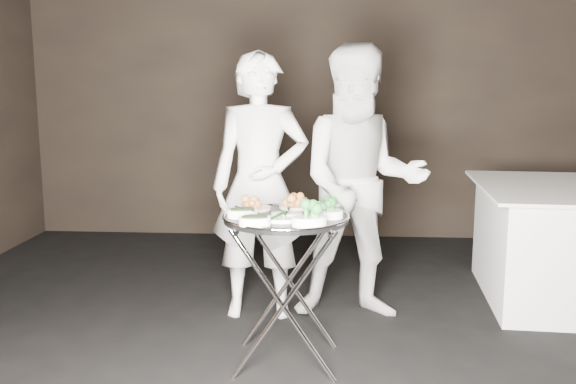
# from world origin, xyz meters

# --- Properties ---
(wall_back) EXTENTS (6.00, 0.05, 3.00)m
(wall_back) POSITION_xyz_m (0.00, 3.52, 1.50)
(wall_back) COLOR black
(wall_back) RESTS_ON floor
(tray_stand) EXTENTS (0.57, 0.48, 0.83)m
(tray_stand) POSITION_xyz_m (-0.22, 0.48, 0.47)
(tray_stand) COLOR silver
(tray_stand) RESTS_ON floor
(serving_tray) EXTENTS (0.69, 0.69, 0.04)m
(serving_tray) POSITION_xyz_m (-0.22, 0.48, 0.84)
(serving_tray) COLOR black
(serving_tray) RESTS_ON tray_stand
(potato_plate_a) EXTENTS (0.20, 0.20, 0.07)m
(potato_plate_a) POSITION_xyz_m (-0.41, 0.63, 0.87)
(potato_plate_a) COLOR beige
(potato_plate_a) RESTS_ON serving_tray
(potato_plate_b) EXTENTS (0.20, 0.20, 0.07)m
(potato_plate_b) POSITION_xyz_m (-0.18, 0.70, 0.88)
(potato_plate_b) COLOR beige
(potato_plate_b) RESTS_ON serving_tray
(greens_bowl) EXTENTS (0.14, 0.14, 0.08)m
(greens_bowl) POSITION_xyz_m (0.01, 0.62, 0.88)
(greens_bowl) COLOR white
(greens_bowl) RESTS_ON serving_tray
(asparagus_plate_a) EXTENTS (0.18, 0.10, 0.03)m
(asparagus_plate_a) POSITION_xyz_m (-0.22, 0.48, 0.86)
(asparagus_plate_a) COLOR white
(asparagus_plate_a) RESTS_ON serving_tray
(asparagus_plate_b) EXTENTS (0.22, 0.16, 0.04)m
(asparagus_plate_b) POSITION_xyz_m (-0.26, 0.33, 0.86)
(asparagus_plate_b) COLOR white
(asparagus_plate_b) RESTS_ON serving_tray
(spinach_bowl_a) EXTENTS (0.18, 0.13, 0.07)m
(spinach_bowl_a) POSITION_xyz_m (-0.45, 0.42, 0.88)
(spinach_bowl_a) COLOR white
(spinach_bowl_a) RESTS_ON serving_tray
(spinach_bowl_b) EXTENTS (0.18, 0.13, 0.07)m
(spinach_bowl_b) POSITION_xyz_m (-0.36, 0.23, 0.87)
(spinach_bowl_b) COLOR white
(spinach_bowl_b) RESTS_ON serving_tray
(broccoli_bowl_a) EXTENTS (0.17, 0.12, 0.07)m
(broccoli_bowl_a) POSITION_xyz_m (0.00, 0.44, 0.88)
(broccoli_bowl_a) COLOR white
(broccoli_bowl_a) RESTS_ON serving_tray
(broccoli_bowl_b) EXTENTS (0.22, 0.19, 0.08)m
(broccoli_bowl_b) POSITION_xyz_m (-0.09, 0.25, 0.88)
(broccoli_bowl_b) COLOR white
(broccoli_bowl_b) RESTS_ON serving_tray
(serving_utensils) EXTENTS (0.57, 0.41, 0.01)m
(serving_utensils) POSITION_xyz_m (-0.21, 0.55, 0.89)
(serving_utensils) COLOR silver
(serving_utensils) RESTS_ON serving_tray
(waiter_left) EXTENTS (0.67, 0.46, 1.76)m
(waiter_left) POSITION_xyz_m (-0.45, 1.25, 0.88)
(waiter_left) COLOR silver
(waiter_left) RESTS_ON floor
(waiter_right) EXTENTS (0.92, 0.73, 1.81)m
(waiter_right) POSITION_xyz_m (0.21, 1.25, 0.90)
(waiter_right) COLOR silver
(waiter_right) RESTS_ON floor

